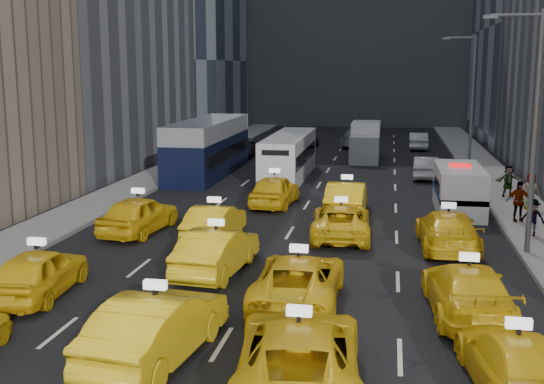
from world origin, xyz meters
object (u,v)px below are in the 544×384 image
Objects in this scene: box_truck at (365,142)px; double_decker at (209,148)px; nypd_van at (459,190)px; city_bus at (289,157)px.

double_decker is at bearing -139.67° from box_truck.
city_bus is at bearing 144.61° from nypd_van.
nypd_van is 17.64m from double_decker.
box_truck is at bearing 44.74° from double_decker.
city_bus is (5.39, -0.42, -0.39)m from double_decker.
city_bus reaches higher than nypd_van.
box_truck reaches higher than nypd_van.
city_bus is at bearing -117.20° from box_truck.
box_truck reaches higher than city_bus.
box_truck is (4.46, 9.10, 0.02)m from city_bus.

